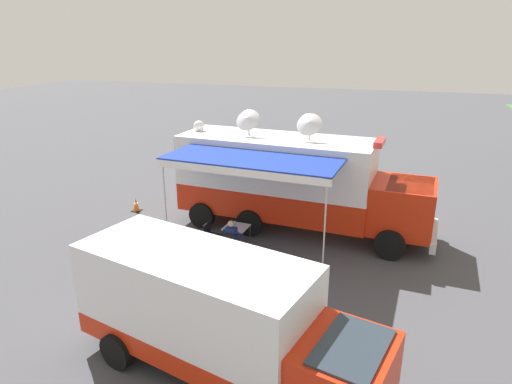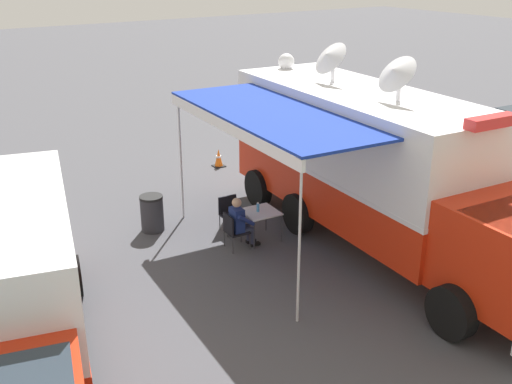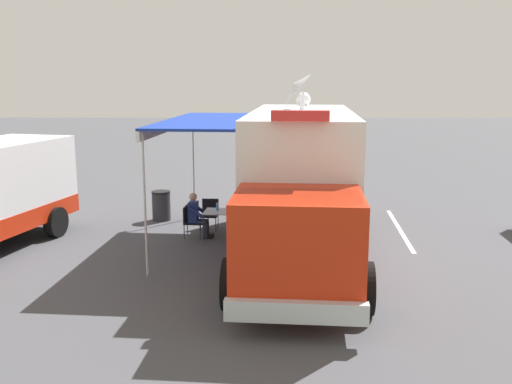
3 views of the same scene
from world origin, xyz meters
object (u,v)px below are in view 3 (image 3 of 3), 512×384
object	(u,v)px
water_bottle	(217,207)
trash_bin	(161,206)
folding_table	(219,213)
folding_chair_beside_table	(210,212)
seated_responder	(197,214)
command_truck	(299,177)
traffic_cone	(281,191)
folding_chair_at_table	(190,219)

from	to	relation	value
water_bottle	trash_bin	size ratio (longest dim) A/B	0.25
folding_table	folding_chair_beside_table	bearing A→B (deg)	-68.27
folding_table	seated_responder	distance (m)	0.62
command_truck	folding_table	bearing A→B (deg)	-36.03
folding_chair_beside_table	seated_responder	world-z (taller)	seated_responder
seated_responder	trash_bin	size ratio (longest dim) A/B	1.37
water_bottle	seated_responder	bearing A→B (deg)	11.86
folding_chair_beside_table	traffic_cone	world-z (taller)	folding_chair_beside_table
command_truck	folding_chair_beside_table	xyz separation A→B (m)	(2.45, -2.38, -1.43)
folding_chair_beside_table	folding_chair_at_table	bearing A→B (deg)	63.51
traffic_cone	trash_bin	bearing A→B (deg)	41.20
water_bottle	command_truck	bearing A→B (deg)	144.10
command_truck	water_bottle	world-z (taller)	command_truck
folding_table	folding_chair_at_table	bearing A→B (deg)	5.40
command_truck	folding_chair_at_table	distance (m)	3.55
folding_table	trash_bin	distance (m)	2.71
folding_table	traffic_cone	xyz separation A→B (m)	(-1.84, -5.19, -0.39)
trash_bin	traffic_cone	xyz separation A→B (m)	(-3.78, -3.31, -0.18)
folding_chair_beside_table	traffic_cone	xyz separation A→B (m)	(-2.18, -4.35, -0.23)
water_bottle	folding_chair_at_table	bearing A→B (deg)	7.92
trash_bin	folding_chair_beside_table	bearing A→B (deg)	147.00
water_bottle	seated_responder	distance (m)	0.60
seated_responder	folding_chair_beside_table	bearing A→B (deg)	-106.19
traffic_cone	command_truck	bearing A→B (deg)	92.28
water_bottle	trash_bin	xyz separation A→B (m)	(1.89, -1.86, -0.38)
command_truck	folding_chair_at_table	bearing A→B (deg)	-26.63
folding_table	folding_chair_beside_table	world-z (taller)	folding_chair_beside_table
folding_chair_beside_table	water_bottle	bearing A→B (deg)	109.38
trash_bin	traffic_cone	bearing A→B (deg)	-138.80
trash_bin	water_bottle	bearing A→B (deg)	135.44
seated_responder	traffic_cone	xyz separation A→B (m)	(-2.45, -5.28, -0.37)
folding_table	water_bottle	bearing A→B (deg)	-29.97
folding_chair_beside_table	seated_responder	distance (m)	0.99
folding_chair_at_table	trash_bin	xyz separation A→B (m)	(1.14, -1.96, -0.06)
folding_table	trash_bin	xyz separation A→B (m)	(1.94, -1.89, -0.22)
folding_chair_at_table	trash_bin	world-z (taller)	trash_bin
folding_table	command_truck	bearing A→B (deg)	143.97
folding_table	trash_bin	world-z (taller)	trash_bin
folding_chair_at_table	folding_chair_beside_table	distance (m)	1.03
traffic_cone	folding_chair_beside_table	bearing A→B (deg)	63.38
command_truck	seated_responder	bearing A→B (deg)	-27.97
seated_responder	folding_table	bearing A→B (deg)	-171.69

